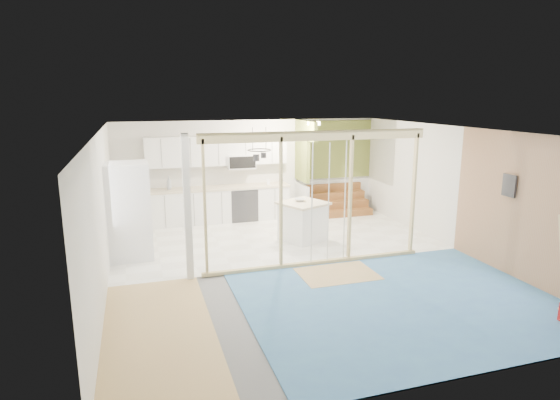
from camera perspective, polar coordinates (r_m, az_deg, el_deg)
name	(u,v)px	position (r m, az deg, el deg)	size (l,w,h in m)	color
room	(301,201)	(8.72, 2.62, -0.09)	(7.01, 8.01, 2.61)	slate
floor_overlays	(303,265)	(9.17, 2.84, -7.87)	(7.00, 8.00, 0.03)	white
stud_frame	(288,185)	(8.57, 0.93, 1.79)	(4.66, 0.14, 2.60)	#D1BA80
base_cabinets	(194,209)	(11.76, -10.46, -1.13)	(4.45, 2.24, 0.93)	white
upper_cabinets	(220,152)	(12.07, -7.35, 5.86)	(3.60, 0.41, 0.85)	white
green_partition	(326,181)	(12.86, 5.65, 2.37)	(2.25, 1.51, 2.60)	olive
pot_rack	(259,153)	(10.30, -2.54, 5.80)	(0.52, 0.52, 0.72)	black
sheathing_panel	(536,212)	(8.97, 28.78, -1.31)	(0.02, 4.00, 2.60)	#A37D58
electrical_panel	(509,186)	(9.28, 26.16, 1.60)	(0.04, 0.30, 0.40)	#35353A
ceiling_light	(314,123)	(11.83, 4.15, 9.30)	(0.32, 0.32, 0.08)	#FFEABF
fridge	(129,211)	(9.75, -17.94, -1.32)	(0.86, 0.83, 1.94)	white
island	(303,222)	(10.53, 2.81, -2.66)	(1.21, 1.21, 0.90)	white
bowl	(300,200)	(10.51, 2.47, 0.03)	(0.25, 0.25, 0.06)	silver
soap_bottle_a	(169,183)	(11.98, -13.40, 2.05)	(0.12, 0.13, 0.32)	#9DA5B0
soap_bottle_b	(268,181)	(12.30, -1.44, 2.32)	(0.08, 0.08, 0.18)	white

